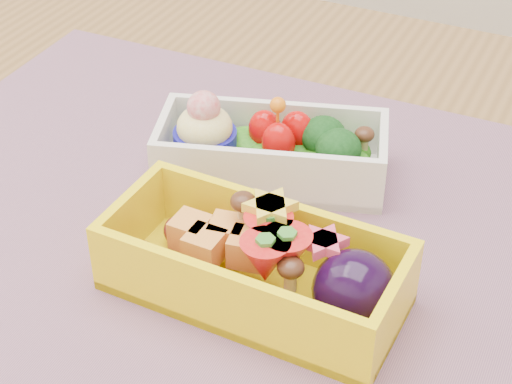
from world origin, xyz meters
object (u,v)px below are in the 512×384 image
at_px(table, 179,355).
at_px(bento_yellow, 260,265).
at_px(bento_white, 270,150).
at_px(placemat, 242,241).

relative_size(table, bento_yellow, 6.76).
relative_size(bento_white, bento_yellow, 0.97).
bearing_deg(bento_yellow, placemat, 128.71).
relative_size(placemat, bento_white, 3.19).
relative_size(placemat, bento_yellow, 3.09).
height_order(table, bento_white, bento_white).
bearing_deg(placemat, bento_white, 100.52).
xyz_separation_m(bento_white, bento_yellow, (0.05, -0.12, 0.00)).
bearing_deg(table, placemat, 34.25).
height_order(placemat, bento_yellow, bento_yellow).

